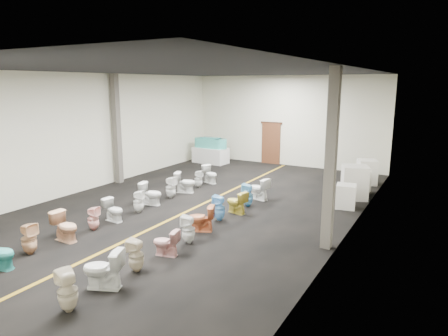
{
  "coord_description": "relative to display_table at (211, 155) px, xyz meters",
  "views": [
    {
      "loc": [
        7.2,
        -11.09,
        4.09
      ],
      "look_at": [
        0.34,
        1.0,
        1.15
      ],
      "focal_mm": 32.0,
      "sensor_mm": 36.0,
      "label": 1
    }
  ],
  "objects": [
    {
      "name": "floor",
      "position": [
        3.61,
        -6.53,
        -0.4
      ],
      "size": [
        16.0,
        16.0,
        0.0
      ],
      "primitive_type": "plane",
      "color": "black",
      "rests_on": "ground"
    },
    {
      "name": "ceiling",
      "position": [
        3.61,
        -6.53,
        4.1
      ],
      "size": [
        16.0,
        16.0,
        0.0
      ],
      "primitive_type": "plane",
      "rotation": [
        3.14,
        0.0,
        0.0
      ],
      "color": "black",
      "rests_on": "ground"
    },
    {
      "name": "wall_back",
      "position": [
        3.61,
        1.47,
        1.85
      ],
      "size": [
        10.0,
        0.0,
        10.0
      ],
      "primitive_type": "plane",
      "rotation": [
        1.57,
        0.0,
        0.0
      ],
      "color": "beige",
      "rests_on": "ground"
    },
    {
      "name": "wall_left",
      "position": [
        -1.39,
        -6.53,
        1.85
      ],
      "size": [
        0.0,
        16.0,
        16.0
      ],
      "primitive_type": "plane",
      "rotation": [
        1.57,
        0.0,
        1.57
      ],
      "color": "beige",
      "rests_on": "ground"
    },
    {
      "name": "wall_right",
      "position": [
        8.61,
        -6.53,
        1.85
      ],
      "size": [
        0.0,
        16.0,
        16.0
      ],
      "primitive_type": "plane",
      "rotation": [
        1.57,
        0.0,
        -1.57
      ],
      "color": "beige",
      "rests_on": "ground"
    },
    {
      "name": "aisle_stripe",
      "position": [
        3.61,
        -6.53,
        -0.4
      ],
      "size": [
        0.12,
        15.6,
        0.01
      ],
      "primitive_type": "cube",
      "color": "#916B15",
      "rests_on": "floor"
    },
    {
      "name": "back_door",
      "position": [
        2.81,
        1.41,
        0.65
      ],
      "size": [
        1.0,
        0.1,
        2.1
      ],
      "primitive_type": "cube",
      "color": "#562D19",
      "rests_on": "floor"
    },
    {
      "name": "door_frame",
      "position": [
        2.81,
        1.42,
        1.72
      ],
      "size": [
        1.15,
        0.08,
        0.1
      ],
      "primitive_type": "cube",
      "color": "#331C11",
      "rests_on": "back_door"
    },
    {
      "name": "column_left",
      "position": [
        -1.14,
        -5.53,
        1.85
      ],
      "size": [
        0.25,
        0.25,
        4.5
      ],
      "primitive_type": "cube",
      "color": "#59544C",
      "rests_on": "floor"
    },
    {
      "name": "column_right",
      "position": [
        8.36,
        -8.03,
        1.85
      ],
      "size": [
        0.25,
        0.25,
        4.5
      ],
      "primitive_type": "cube",
      "color": "#59544C",
      "rests_on": "floor"
    },
    {
      "name": "display_table",
      "position": [
        0.0,
        0.0,
        0.0
      ],
      "size": [
        1.87,
        1.04,
        0.8
      ],
      "primitive_type": "cube",
      "rotation": [
        0.0,
        0.0,
        -0.08
      ],
      "color": "silver",
      "rests_on": "floor"
    },
    {
      "name": "bathtub",
      "position": [
        -0.0,
        0.0,
        0.67
      ],
      "size": [
        1.86,
        0.66,
        0.55
      ],
      "rotation": [
        0.0,
        0.0,
        -0.0
      ],
      "color": "#3DB1A5",
      "rests_on": "display_table"
    },
    {
      "name": "appliance_crate_a",
      "position": [
        8.01,
        -4.42,
        -0.0
      ],
      "size": [
        0.72,
        0.72,
        0.8
      ],
      "primitive_type": "cube",
      "rotation": [
        0.0,
        0.0,
        0.17
      ],
      "color": "silver",
      "rests_on": "floor"
    },
    {
      "name": "appliance_crate_b",
      "position": [
        8.01,
        -3.11,
        0.2
      ],
      "size": [
        1.12,
        1.12,
        1.2
      ],
      "primitive_type": "cube",
      "rotation": [
        0.0,
        0.0,
        0.35
      ],
      "color": "beige",
      "rests_on": "floor"
    },
    {
      "name": "appliance_crate_c",
      "position": [
        8.01,
        -2.17,
        0.0
      ],
      "size": [
        0.75,
        0.75,
        0.81
      ],
      "primitive_type": "cube",
      "rotation": [
        0.0,
        0.0,
        -0.06
      ],
      "color": "silver",
      "rests_on": "floor"
    },
    {
      "name": "appliance_crate_d",
      "position": [
        8.01,
        -0.72,
        0.11
      ],
      "size": [
        0.95,
        0.95,
        1.03
      ],
      "primitive_type": "cube",
      "rotation": [
        0.0,
        0.0,
        0.42
      ],
      "color": "silver",
      "rests_on": "floor"
    },
    {
      "name": "toilet_left_0",
      "position": [
        2.3,
        -12.83,
        -0.03
      ],
      "size": [
        0.8,
        0.55,
        0.75
      ],
      "primitive_type": "imported",
      "rotation": [
        0.0,
        0.0,
        1.76
      ],
      "color": "teal",
      "rests_on": "floor"
    },
    {
      "name": "toilet_left_1",
      "position": [
        2.17,
        -12.01,
        -0.0
      ],
      "size": [
        0.37,
        0.36,
        0.8
      ],
      "primitive_type": "imported",
      "rotation": [
        0.0,
        0.0,
        1.58
      ],
      "color": "#DFAB7D",
      "rests_on": "floor"
    },
    {
      "name": "toilet_left_2",
      "position": [
        2.24,
        -11.0,
        -0.01
      ],
      "size": [
        0.79,
        0.47,
        0.79
      ],
      "primitive_type": "imported",
      "rotation": [
        0.0,
        0.0,
        1.54
      ],
      "color": "#E3AA82",
      "rests_on": "floor"
    },
    {
      "name": "toilet_left_3",
      "position": [
        2.26,
        -10.08,
        -0.06
      ],
      "size": [
        0.37,
        0.37,
        0.69
      ],
      "primitive_type": "imported",
      "rotation": [
        0.0,
        0.0,
        1.77
      ],
      "color": "#F6B3AA",
      "rests_on": "floor"
    },
    {
      "name": "toilet_left_4",
      "position": [
        2.21,
        -9.23,
        -0.05
      ],
      "size": [
        0.71,
        0.43,
        0.7
      ],
      "primitive_type": "imported",
      "rotation": [
        0.0,
        0.0,
        1.5
      ],
      "color": "white",
      "rests_on": "floor"
    },
    {
      "name": "toilet_left_5",
      "position": [
        2.3,
        -8.23,
        -0.03
      ],
      "size": [
        0.43,
        0.42,
        0.73
      ],
      "primitive_type": "imported",
      "rotation": [
        0.0,
        0.0,
        1.9
      ],
      "color": "white",
      "rests_on": "floor"
    },
    {
      "name": "toilet_left_6",
      "position": [
        2.1,
        -7.36,
        -0.01
      ],
      "size": [
        0.84,
        0.58,
        0.78
      ],
      "primitive_type": "imported",
      "rotation": [
        0.0,
        0.0,
        1.77
      ],
      "color": "white",
      "rests_on": "floor"
    },
    {
      "name": "toilet_left_7",
      "position": [
        2.22,
        -6.39,
        0.0
      ],
      "size": [
        0.38,
        0.38,
        0.81
      ],
      "primitive_type": "imported",
      "rotation": [
        0.0,
        0.0,
        1.6
      ],
      "color": "white",
      "rests_on": "floor"
    },
    {
      "name": "toilet_left_8",
      "position": [
        2.22,
        -5.48,
        -0.01
      ],
      "size": [
        0.88,
        0.68,
        0.79
      ],
      "primitive_type": "imported",
      "rotation": [
        0.0,
        0.0,
        1.91
      ],
      "color": "white",
      "rests_on": "floor"
    },
    {
      "name": "toilet_left_9",
      "position": [
        2.25,
        -4.62,
        -0.05
      ],
      "size": [
        0.38,
        0.37,
        0.7
      ],
      "primitive_type": "imported",
      "rotation": [
        0.0,
        0.0,
        1.76
      ],
      "color": "silver",
      "rests_on": "floor"
    },
    {
      "name": "toilet_left_10",
      "position": [
        2.26,
        -3.72,
        -0.03
      ],
      "size": [
        0.83,
        0.65,
        0.75
      ],
      "primitive_type": "imported",
      "rotation": [
        0.0,
        0.0,
        1.2
      ],
      "color": "white",
      "rests_on": "floor"
    },
    {
      "name": "toilet_right_0",
      "position": [
        5.06,
        -13.26,
        -0.0
      ],
      "size": [
        0.47,
        0.47,
        0.8
      ],
      "primitive_type": "imported",
      "rotation": [
        0.0,
        0.0,
        -1.92
      ],
      "color": "beige",
      "rests_on": "floor"
    },
    {
      "name": "toilet_right_1",
      "position": [
        5.0,
        -12.33,
        0.02
      ],
      "size": [
        0.94,
        0.75,
        0.84
      ],
      "primitive_type": "imported",
      "rotation": [
        0.0,
        0.0,
        -1.17
      ],
      "color": "white",
      "rests_on": "floor"
    },
    {
      "name": "toilet_right_2",
      "position": [
        5.07,
        -11.43,
        -0.02
      ],
      "size": [
        0.42,
        0.41,
        0.76
      ],
      "primitive_type": "imported",
      "rotation": [
        0.0,
        0.0,
        -1.33
      ],
      "color": "beige",
      "rests_on": "floor"
    },
    {
      "name": "toilet_right_3",
      "position": [
        5.12,
        -10.43,
        -0.07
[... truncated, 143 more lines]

